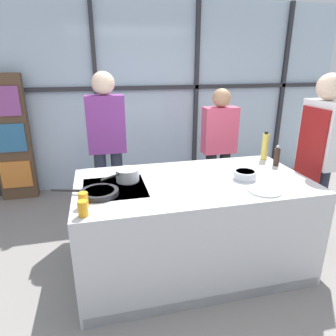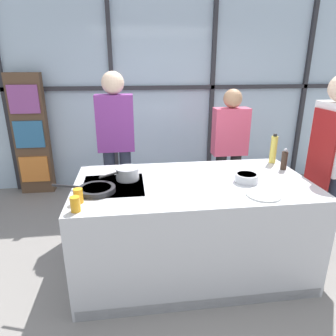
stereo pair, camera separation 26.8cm
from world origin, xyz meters
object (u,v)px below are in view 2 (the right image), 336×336
(spectator_far_left, at_px, (116,139))
(frying_pan, at_px, (96,189))
(chef, at_px, (330,158))
(pepper_grinder, at_px, (284,160))
(white_plate, at_px, (264,195))
(oil_bottle, at_px, (273,149))
(saucepan, at_px, (127,173))
(juice_glass_far, at_px, (78,196))
(spectator_center_left, at_px, (229,146))
(mixing_bowl, at_px, (246,178))
(juice_glass_near, at_px, (75,204))

(spectator_far_left, height_order, frying_pan, spectator_far_left)
(chef, relative_size, pepper_grinder, 8.45)
(chef, distance_m, white_plate, 0.99)
(frying_pan, relative_size, oil_bottle, 1.72)
(saucepan, bearing_deg, white_plate, -24.60)
(spectator_far_left, bearing_deg, juice_glass_far, 80.40)
(spectator_center_left, distance_m, oil_bottle, 0.73)
(chef, bearing_deg, mixing_bowl, 101.00)
(spectator_far_left, bearing_deg, frying_pan, 83.96)
(mixing_bowl, bearing_deg, frying_pan, -177.81)
(chef, relative_size, white_plate, 6.59)
(saucepan, relative_size, oil_bottle, 1.12)
(spectator_far_left, xyz_separation_m, frying_pan, (-0.13, -1.22, -0.12))
(frying_pan, distance_m, juice_glass_near, 0.34)
(mixing_bowl, relative_size, juice_glass_far, 1.82)
(spectator_far_left, xyz_separation_m, juice_glass_near, (-0.24, -1.54, -0.09))
(frying_pan, height_order, juice_glass_near, juice_glass_near)
(oil_bottle, bearing_deg, white_plate, -119.63)
(spectator_far_left, height_order, juice_glass_far, spectator_far_left)
(frying_pan, relative_size, juice_glass_near, 4.75)
(spectator_center_left, xyz_separation_m, oil_bottle, (0.24, -0.68, 0.14))
(spectator_far_left, bearing_deg, spectator_center_left, 180.00)
(spectator_far_left, relative_size, spectator_center_left, 1.13)
(saucepan, height_order, white_plate, saucepan)
(oil_bottle, distance_m, juice_glass_near, 2.06)
(spectator_far_left, bearing_deg, oil_bottle, 157.47)
(chef, xyz_separation_m, mixing_bowl, (-0.89, -0.17, -0.09))
(spectator_center_left, distance_m, juice_glass_near, 2.25)
(white_plate, height_order, pepper_grinder, pepper_grinder)
(spectator_far_left, distance_m, mixing_bowl, 1.65)
(pepper_grinder, xyz_separation_m, juice_glass_far, (-1.88, -0.50, -0.04))
(juice_glass_near, bearing_deg, spectator_far_left, 81.26)
(spectator_center_left, relative_size, juice_glass_near, 14.47)
(saucepan, height_order, pepper_grinder, pepper_grinder)
(spectator_center_left, height_order, saucepan, spectator_center_left)
(white_plate, height_order, mixing_bowl, mixing_bowl)
(frying_pan, height_order, saucepan, saucepan)
(saucepan, xyz_separation_m, juice_glass_near, (-0.36, -0.57, -0.00))
(spectator_far_left, height_order, pepper_grinder, spectator_far_left)
(mixing_bowl, relative_size, pepper_grinder, 0.94)
(spectator_far_left, bearing_deg, saucepan, 97.38)
(white_plate, relative_size, juice_glass_far, 2.47)
(frying_pan, xyz_separation_m, white_plate, (1.32, -0.24, -0.02))
(spectator_far_left, xyz_separation_m, saucepan, (0.13, -0.97, -0.08))
(spectator_center_left, height_order, juice_glass_far, spectator_center_left)
(chef, bearing_deg, spectator_center_left, 33.28)
(mixing_bowl, distance_m, oil_bottle, 0.69)
(spectator_center_left, xyz_separation_m, saucepan, (-1.27, -0.97, 0.05))
(mixing_bowl, bearing_deg, white_plate, -84.11)
(spectator_far_left, xyz_separation_m, white_plate, (1.19, -1.46, -0.14))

